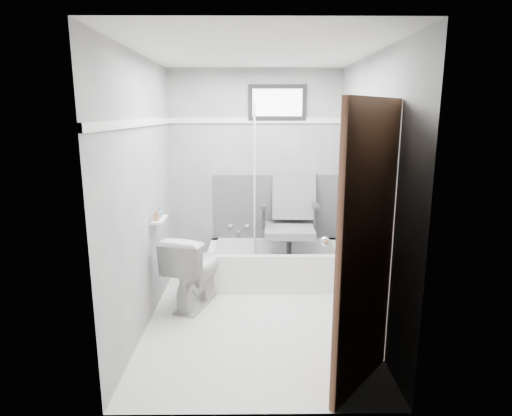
{
  "coord_description": "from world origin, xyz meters",
  "views": [
    {
      "loc": [
        -0.03,
        -3.71,
        1.9
      ],
      "look_at": [
        0.0,
        0.35,
        1.0
      ],
      "focal_mm": 30.0,
      "sensor_mm": 36.0,
      "label": 1
    }
  ],
  "objects_px": {
    "door": "(421,266)",
    "soap_bottle_b": "(159,212)",
    "toilet": "(194,270)",
    "soap_bottle_a": "(156,215)",
    "office_chair": "(289,223)",
    "bathtub": "(275,264)"
  },
  "relations": [
    {
      "from": "toilet",
      "to": "door",
      "type": "bearing_deg",
      "value": 151.95
    },
    {
      "from": "bathtub",
      "to": "toilet",
      "type": "height_order",
      "value": "toilet"
    },
    {
      "from": "office_chair",
      "to": "door",
      "type": "height_order",
      "value": "door"
    },
    {
      "from": "bathtub",
      "to": "door",
      "type": "bearing_deg",
      "value": -71.01
    },
    {
      "from": "bathtub",
      "to": "toilet",
      "type": "relative_size",
      "value": 1.99
    },
    {
      "from": "bathtub",
      "to": "soap_bottle_b",
      "type": "xyz_separation_m",
      "value": [
        -1.16,
        -0.58,
        0.75
      ]
    },
    {
      "from": "toilet",
      "to": "soap_bottle_b",
      "type": "distance_m",
      "value": 0.67
    },
    {
      "from": "bathtub",
      "to": "office_chair",
      "type": "xyz_separation_m",
      "value": [
        0.16,
        0.02,
        0.48
      ]
    },
    {
      "from": "toilet",
      "to": "soap_bottle_b",
      "type": "xyz_separation_m",
      "value": [
        -0.32,
        0.0,
        0.59
      ]
    },
    {
      "from": "toilet",
      "to": "bathtub",
      "type": "bearing_deg",
      "value": -127.76
    },
    {
      "from": "soap_bottle_a",
      "to": "door",
      "type": "bearing_deg",
      "value": -37.78
    },
    {
      "from": "bathtub",
      "to": "door",
      "type": "xyz_separation_m",
      "value": [
        0.76,
        -2.21,
        0.79
      ]
    },
    {
      "from": "door",
      "to": "office_chair",
      "type": "bearing_deg",
      "value": 104.99
    },
    {
      "from": "door",
      "to": "soap_bottle_b",
      "type": "distance_m",
      "value": 2.52
    },
    {
      "from": "soap_bottle_b",
      "to": "soap_bottle_a",
      "type": "bearing_deg",
      "value": -90.0
    },
    {
      "from": "office_chair",
      "to": "soap_bottle_a",
      "type": "distance_m",
      "value": 1.54
    },
    {
      "from": "door",
      "to": "soap_bottle_a",
      "type": "relative_size",
      "value": 18.41
    },
    {
      "from": "bathtub",
      "to": "soap_bottle_a",
      "type": "bearing_deg",
      "value": -148.1
    },
    {
      "from": "bathtub",
      "to": "soap_bottle_b",
      "type": "relative_size",
      "value": 16.79
    },
    {
      "from": "soap_bottle_a",
      "to": "office_chair",
      "type": "bearing_deg",
      "value": 29.35
    },
    {
      "from": "office_chair",
      "to": "toilet",
      "type": "relative_size",
      "value": 1.51
    },
    {
      "from": "office_chair",
      "to": "soap_bottle_a",
      "type": "height_order",
      "value": "office_chair"
    }
  ]
}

